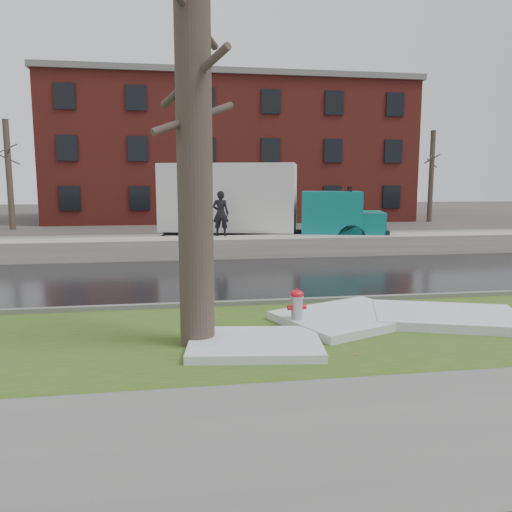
{
  "coord_description": "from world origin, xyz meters",
  "views": [
    {
      "loc": [
        -2.14,
        -9.96,
        2.78
      ],
      "look_at": [
        -0.25,
        2.05,
        1.0
      ],
      "focal_mm": 35.0,
      "sensor_mm": 36.0,
      "label": 1
    }
  ],
  "objects": [
    {
      "name": "snow_patch_near",
      "position": [
        1.2,
        -0.67,
        0.12
      ],
      "size": [
        3.17,
        2.85,
        0.16
      ],
      "primitive_type": "cube",
      "rotation": [
        0.0,
        0.0,
        0.4
      ],
      "color": "silver",
      "rests_on": "verge"
    },
    {
      "name": "fire_hydrant",
      "position": [
        0.07,
        -0.92,
        0.45
      ],
      "size": [
        0.37,
        0.33,
        0.76
      ],
      "rotation": [
        0.0,
        0.0,
        0.1
      ],
      "color": "#9DA0A5",
      "rests_on": "verge"
    },
    {
      "name": "bg_tree_right",
      "position": [
        16.0,
        24.0,
        3.33
      ],
      "size": [
        1.4,
        1.62,
        6.5
      ],
      "color": "brown",
      "rests_on": "ground"
    },
    {
      "name": "parking_lot",
      "position": [
        0.0,
        13.0,
        0.01
      ],
      "size": [
        60.0,
        9.0,
        0.03
      ],
      "primitive_type": "cube",
      "color": "slate",
      "rests_on": "ground"
    },
    {
      "name": "curb",
      "position": [
        0.0,
        1.0,
        0.07
      ],
      "size": [
        60.0,
        0.15,
        0.14
      ],
      "primitive_type": "cube",
      "color": "slate",
      "rests_on": "ground"
    },
    {
      "name": "verge",
      "position": [
        0.0,
        -1.25,
        0.02
      ],
      "size": [
        60.0,
        4.5,
        0.04
      ],
      "primitive_type": "cube",
      "color": "#2E4818",
      "rests_on": "ground"
    },
    {
      "name": "bg_tree_left",
      "position": [
        -12.0,
        22.0,
        3.33
      ],
      "size": [
        1.4,
        1.62,
        6.5
      ],
      "color": "brown",
      "rests_on": "ground"
    },
    {
      "name": "snow_patch_far",
      "position": [
        -0.91,
        -1.99,
        0.11
      ],
      "size": [
        2.39,
        1.87,
        0.14
      ],
      "primitive_type": "cube",
      "rotation": [
        0.0,
        0.0,
        -0.13
      ],
      "color": "silver",
      "rests_on": "verge"
    },
    {
      "name": "worker",
      "position": [
        -0.49,
        9.3,
        1.62
      ],
      "size": [
        0.72,
        0.57,
        1.74
      ],
      "primitive_type": "imported",
      "rotation": [
        0.0,
        0.0,
        2.88
      ],
      "color": "black",
      "rests_on": "snowbank"
    },
    {
      "name": "bg_tree_center",
      "position": [
        -6.0,
        26.0,
        3.33
      ],
      "size": [
        1.4,
        1.62,
        6.5
      ],
      "color": "brown",
      "rests_on": "ground"
    },
    {
      "name": "snow_patch_side",
      "position": [
        3.14,
        -0.97,
        0.13
      ],
      "size": [
        3.23,
        2.6,
        0.18
      ],
      "primitive_type": "cube",
      "rotation": [
        0.0,
        0.0,
        -0.33
      ],
      "color": "silver",
      "rests_on": "verge"
    },
    {
      "name": "box_truck",
      "position": [
        1.17,
        11.03,
        1.9
      ],
      "size": [
        10.82,
        4.88,
        3.59
      ],
      "rotation": [
        0.0,
        0.0,
        -0.28
      ],
      "color": "black",
      "rests_on": "ground"
    },
    {
      "name": "snowbank",
      "position": [
        0.0,
        8.7,
        0.38
      ],
      "size": [
        60.0,
        1.6,
        0.75
      ],
      "primitive_type": "cube",
      "color": "#A7A199",
      "rests_on": "ground"
    },
    {
      "name": "road",
      "position": [
        0.0,
        4.5,
        0.01
      ],
      "size": [
        60.0,
        7.0,
        0.03
      ],
      "primitive_type": "cube",
      "color": "black",
      "rests_on": "ground"
    },
    {
      "name": "tree",
      "position": [
        -1.84,
        -1.58,
        3.74
      ],
      "size": [
        1.4,
        1.58,
        7.35
      ],
      "rotation": [
        0.0,
        0.0,
        0.15
      ],
      "color": "brown",
      "rests_on": "verge"
    },
    {
      "name": "sidewalk",
      "position": [
        0.0,
        -5.0,
        0.03
      ],
      "size": [
        60.0,
        3.0,
        0.05
      ],
      "primitive_type": "cube",
      "color": "slate",
      "rests_on": "ground"
    },
    {
      "name": "ground",
      "position": [
        0.0,
        0.0,
        0.0
      ],
      "size": [
        120.0,
        120.0,
        0.0
      ],
      "primitive_type": "plane",
      "color": "#47423D",
      "rests_on": "ground"
    },
    {
      "name": "brick_building",
      "position": [
        2.0,
        30.0,
        5.0
      ],
      "size": [
        26.0,
        12.0,
        10.0
      ],
      "primitive_type": "cube",
      "color": "maroon",
      "rests_on": "ground"
    }
  ]
}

